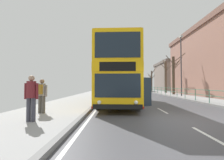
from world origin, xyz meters
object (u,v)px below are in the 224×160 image
object	(u,v)px
pedestrian_with_backpack	(41,93)
bare_tree_far_02	(152,80)
bare_tree_far_00	(166,76)
background_building_00	(178,76)
background_bus_far_lane	(139,84)
bare_tree_far_01	(174,74)
double_decker_bus_main	(118,75)
pedestrian_companion	(31,95)
street_lamp_far_side	(181,61)

from	to	relation	value
pedestrian_with_backpack	bare_tree_far_02	world-z (taller)	bare_tree_far_02
bare_tree_far_00	background_building_00	xyz separation A→B (m)	(8.67, 17.09, 0.96)
background_bus_far_lane	bare_tree_far_01	xyz separation A→B (m)	(3.02, -14.65, 1.47)
double_decker_bus_main	bare_tree_far_01	distance (m)	13.77
bare_tree_far_01	bare_tree_far_02	xyz separation A→B (m)	(0.28, 16.03, -0.31)
pedestrian_companion	street_lamp_far_side	bearing A→B (deg)	51.80
background_bus_far_lane	background_building_00	xyz separation A→B (m)	(12.09, 7.63, 2.41)
bare_tree_far_00	bare_tree_far_01	bearing A→B (deg)	-94.48
background_building_00	bare_tree_far_02	bearing A→B (deg)	-144.59
street_lamp_far_side	bare_tree_far_01	size ratio (longest dim) A/B	1.28
pedestrian_with_backpack	pedestrian_companion	size ratio (longest dim) A/B	0.96
pedestrian_with_backpack	double_decker_bus_main	bearing A→B (deg)	56.02
background_bus_far_lane	background_building_00	size ratio (longest dim) A/B	0.70
background_bus_far_lane	pedestrian_companion	bearing A→B (deg)	-105.08
double_decker_bus_main	background_bus_far_lane	world-z (taller)	double_decker_bus_main
bare_tree_far_00	bare_tree_far_02	bearing A→B (deg)	90.64
double_decker_bus_main	pedestrian_with_backpack	bearing A→B (deg)	-123.98
background_bus_far_lane	pedestrian_companion	size ratio (longest dim) A/B	5.35
background_bus_far_lane	pedestrian_with_backpack	bearing A→B (deg)	-106.63
double_decker_bus_main	bare_tree_far_00	distance (m)	18.32
pedestrian_with_backpack	pedestrian_companion	world-z (taller)	pedestrian_companion
street_lamp_far_side	background_building_00	world-z (taller)	background_building_00
bare_tree_far_01	double_decker_bus_main	bearing A→B (deg)	-128.07
background_bus_far_lane	street_lamp_far_side	distance (m)	18.71
bare_tree_far_02	background_bus_far_lane	bearing A→B (deg)	-157.33
bare_tree_far_02	double_decker_bus_main	bearing A→B (deg)	-108.07
background_bus_far_lane	pedestrian_with_backpack	size ratio (longest dim) A/B	5.58
street_lamp_far_side	bare_tree_far_00	distance (m)	8.97
bare_tree_far_01	bare_tree_far_02	distance (m)	16.03
bare_tree_far_01	background_building_00	size ratio (longest dim) A/B	0.45
street_lamp_far_side	bare_tree_far_01	distance (m)	3.93
bare_tree_far_01	background_building_00	distance (m)	24.07
pedestrian_with_backpack	bare_tree_far_01	xyz separation A→B (m)	(12.34, 16.55, 2.01)
background_bus_far_lane	street_lamp_far_side	size ratio (longest dim) A/B	1.22
pedestrian_companion	bare_tree_far_00	bearing A→B (deg)	62.37
double_decker_bus_main	bare_tree_far_02	xyz separation A→B (m)	(8.76, 26.85, 0.49)
background_bus_far_lane	pedestrian_with_backpack	xyz separation A→B (m)	(-9.32, -31.20, -0.53)
pedestrian_with_backpack	street_lamp_far_side	size ratio (longest dim) A/B	0.22
background_bus_far_lane	bare_tree_far_02	xyz separation A→B (m)	(3.31, 1.38, 1.16)
street_lamp_far_side	bare_tree_far_02	size ratio (longest dim) A/B	1.31
double_decker_bus_main	bare_tree_far_00	size ratio (longest dim) A/B	1.97
background_bus_far_lane	pedestrian_companion	distance (m)	34.18
background_bus_far_lane	bare_tree_far_00	distance (m)	10.17
street_lamp_far_side	background_building_00	size ratio (longest dim) A/B	0.58
double_decker_bus_main	bare_tree_far_00	xyz separation A→B (m)	(8.88, 16.01, 0.78)
bare_tree_far_00	background_building_00	world-z (taller)	background_building_00
bare_tree_far_02	bare_tree_far_00	bearing A→B (deg)	-89.36
bare_tree_far_00	pedestrian_with_backpack	bearing A→B (deg)	-120.39
pedestrian_with_backpack	bare_tree_far_00	xyz separation A→B (m)	(12.74, 21.73, 1.98)
bare_tree_far_00	bare_tree_far_02	xyz separation A→B (m)	(-0.12, 10.85, -0.29)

